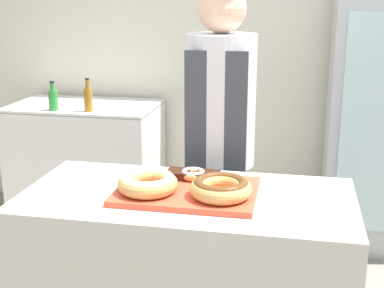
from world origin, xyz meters
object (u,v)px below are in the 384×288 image
donut_chocolate_glaze (221,187)px  brownie_back_right (208,176)px  donut_mini_center (193,174)px  bottle_green (53,99)px  beverage_fridge (382,122)px  serving_tray (187,191)px  bottle_amber (88,99)px  chest_freezer (88,162)px  baker_person (220,145)px  donut_light_glaze (148,182)px  brownie_back_left (178,174)px

donut_chocolate_glaze → brownie_back_right: size_ratio=2.47×
donut_mini_center → bottle_green: bottle_green is taller
beverage_fridge → bottle_green: size_ratio=8.44×
donut_mini_center → beverage_fridge: 1.89m
serving_tray → brownie_back_right: 0.14m
donut_mini_center → bottle_amber: 1.72m
beverage_fridge → serving_tray: bearing=-119.3°
beverage_fridge → bottle_green: bearing=-174.0°
chest_freezer → baker_person: bearing=-43.0°
chest_freezer → donut_chocolate_glaze: bearing=-54.4°
donut_light_glaze → serving_tray: bearing=23.3°
donut_chocolate_glaze → chest_freezer: (-1.29, 1.80, -0.54)m
donut_chocolate_glaze → serving_tray: bearing=156.7°
beverage_fridge → bottle_green: (-2.25, -0.24, 0.12)m
brownie_back_left → bottle_amber: bearing=124.6°
baker_person → bottle_green: baker_person is taller
baker_person → donut_light_glaze: bearing=-104.4°
donut_light_glaze → donut_chocolate_glaze: same height
donut_light_glaze → donut_mini_center: donut_light_glaze is taller
beverage_fridge → bottle_amber: size_ratio=7.47×
beverage_fridge → chest_freezer: 2.16m
serving_tray → beverage_fridge: bearing=60.7°
brownie_back_left → bottle_green: 1.84m
brownie_back_left → bottle_amber: size_ratio=0.41×
donut_light_glaze → brownie_back_right: bearing=41.9°
serving_tray → brownie_back_left: brownie_back_left is taller
donut_mini_center → beverage_fridge: bearing=58.8°
brownie_back_right → bottle_green: bearing=134.3°
serving_tray → donut_mini_center: (0.00, 0.12, 0.03)m
brownie_back_left → brownie_back_right: (0.13, 0.00, 0.00)m
brownie_back_left → donut_chocolate_glaze: bearing=-41.9°
serving_tray → donut_mini_center: donut_mini_center is taller
bottle_green → brownie_back_left: bearing=-48.5°
baker_person → chest_freezer: 1.70m
serving_tray → bottle_amber: bottle_amber is taller
baker_person → brownie_back_left: bearing=-100.9°
brownie_back_left → beverage_fridge: 1.92m
donut_chocolate_glaze → donut_mini_center: size_ratio=2.09×
brownie_back_right → bottle_amber: 1.76m
serving_tray → chest_freezer: 2.14m
donut_mini_center → chest_freezer: bearing=125.4°
bottle_amber → bottle_green: bearing=-177.8°
donut_chocolate_glaze → brownie_back_left: size_ratio=2.47×
brownie_back_right → baker_person: baker_person is taller
donut_mini_center → bottle_green: (-1.28, 1.38, 0.01)m
donut_mini_center → bottle_amber: size_ratio=0.48×
donut_light_glaze → donut_chocolate_glaze: (0.29, 0.00, 0.00)m
donut_light_glaze → bottle_amber: (-0.88, 1.57, 0.00)m
brownie_back_left → chest_freezer: 2.02m
baker_person → bottle_amber: (-1.06, 0.87, 0.04)m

